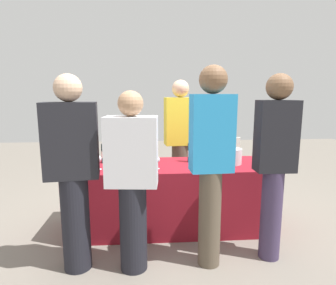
{
  "coord_description": "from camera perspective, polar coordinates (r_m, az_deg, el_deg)",
  "views": [
    {
      "loc": [
        -0.22,
        -3.07,
        1.52
      ],
      "look_at": [
        0.0,
        0.0,
        0.99
      ],
      "focal_mm": 30.43,
      "sensor_mm": 36.0,
      "label": 1
    }
  ],
  "objects": [
    {
      "name": "server_pouring",
      "position": [
        3.83,
        2.45,
        0.8
      ],
      "size": [
        0.43,
        0.27,
        1.7
      ],
      "rotation": [
        0.0,
        0.0,
        3.24
      ],
      "color": "brown",
      "rests_on": "ground_plane"
    },
    {
      "name": "wine_glass_2",
      "position": [
        2.98,
        -3.81,
        -3.48
      ],
      "size": [
        0.06,
        0.06,
        0.14
      ],
      "color": "silver",
      "rests_on": "tasting_table"
    },
    {
      "name": "wine_bottle_2",
      "position": [
        3.34,
        -8.64,
        -1.89
      ],
      "size": [
        0.08,
        0.08,
        0.31
      ],
      "color": "black",
      "rests_on": "tasting_table"
    },
    {
      "name": "guest_0",
      "position": [
        2.51,
        -18.56,
        -4.98
      ],
      "size": [
        0.46,
        0.29,
        1.68
      ],
      "rotation": [
        0.0,
        0.0,
        0.12
      ],
      "color": "black",
      "rests_on": "ground_plane"
    },
    {
      "name": "ground_plane",
      "position": [
        3.44,
        0.0,
        -16.45
      ],
      "size": [
        12.0,
        12.0,
        0.0
      ],
      "primitive_type": "plane",
      "color": "slate"
    },
    {
      "name": "wine_bottle_4",
      "position": [
        3.33,
        -2.85,
        -1.71
      ],
      "size": [
        0.08,
        0.08,
        0.32
      ],
      "color": "black",
      "rests_on": "tasting_table"
    },
    {
      "name": "guest_2",
      "position": [
        2.45,
        8.64,
        -3.12
      ],
      "size": [
        0.37,
        0.23,
        1.75
      ],
      "rotation": [
        0.0,
        0.0,
        0.05
      ],
      "color": "brown",
      "rests_on": "ground_plane"
    },
    {
      "name": "wine_bottle_1",
      "position": [
        3.32,
        -12.64,
        -2.07
      ],
      "size": [
        0.07,
        0.07,
        0.31
      ],
      "color": "black",
      "rests_on": "tasting_table"
    },
    {
      "name": "wine_bottle_0",
      "position": [
        3.35,
        -15.33,
        -2.15
      ],
      "size": [
        0.08,
        0.08,
        0.3
      ],
      "color": "black",
      "rests_on": "tasting_table"
    },
    {
      "name": "guest_1",
      "position": [
        2.41,
        -7.19,
        -7.07
      ],
      "size": [
        0.45,
        0.27,
        1.55
      ],
      "rotation": [
        0.0,
        0.0,
        -0.09
      ],
      "color": "black",
      "rests_on": "ground_plane"
    },
    {
      "name": "tasting_table",
      "position": [
        3.29,
        0.0,
        -10.68
      ],
      "size": [
        2.18,
        0.74,
        0.74
      ],
      "primitive_type": "cube",
      "color": "maroon",
      "rests_on": "ground_plane"
    },
    {
      "name": "wine_bottle_3",
      "position": [
        3.21,
        -4.81,
        -2.16
      ],
      "size": [
        0.07,
        0.07,
        0.33
      ],
      "color": "black",
      "rests_on": "tasting_table"
    },
    {
      "name": "guest_3",
      "position": [
        2.7,
        20.58,
        -3.13
      ],
      "size": [
        0.35,
        0.23,
        1.69
      ],
      "rotation": [
        0.0,
        0.0,
        -0.02
      ],
      "color": "#3F3351",
      "rests_on": "ground_plane"
    },
    {
      "name": "ice_bucket",
      "position": [
        3.28,
        12.56,
        -2.68
      ],
      "size": [
        0.23,
        0.23,
        0.17
      ],
      "primitive_type": "cylinder",
      "color": "silver",
      "rests_on": "tasting_table"
    },
    {
      "name": "menu_board",
      "position": [
        4.34,
        11.01,
        -4.76
      ],
      "size": [
        0.47,
        0.06,
        0.88
      ],
      "primitive_type": "cube",
      "rotation": [
        0.0,
        0.0,
        -0.07
      ],
      "color": "white",
      "rests_on": "ground_plane"
    },
    {
      "name": "wine_glass_1",
      "position": [
        3.0,
        -6.25,
        -3.46
      ],
      "size": [
        0.07,
        0.07,
        0.14
      ],
      "color": "silver",
      "rests_on": "tasting_table"
    },
    {
      "name": "wine_glass_0",
      "position": [
        3.04,
        -13.81,
        -3.31
      ],
      "size": [
        0.07,
        0.07,
        0.15
      ],
      "color": "silver",
      "rests_on": "tasting_table"
    },
    {
      "name": "wine_bottle_6",
      "position": [
        3.44,
        9.9,
        -1.41
      ],
      "size": [
        0.07,
        0.07,
        0.32
      ],
      "color": "black",
      "rests_on": "tasting_table"
    },
    {
      "name": "wine_glass_3",
      "position": [
        2.98,
        -2.26,
        -3.57
      ],
      "size": [
        0.07,
        0.07,
        0.13
      ],
      "color": "silver",
      "rests_on": "tasting_table"
    },
    {
      "name": "wine_bottle_5",
      "position": [
        3.29,
        4.56,
        -1.96
      ],
      "size": [
        0.07,
        0.07,
        0.31
      ],
      "color": "black",
      "rests_on": "tasting_table"
    }
  ]
}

